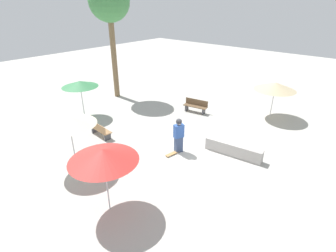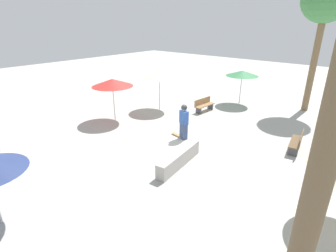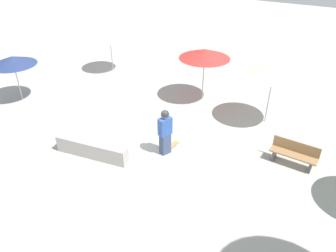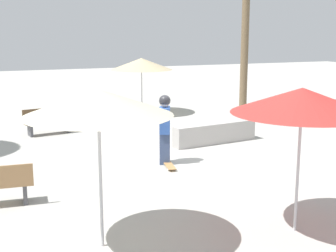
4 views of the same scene
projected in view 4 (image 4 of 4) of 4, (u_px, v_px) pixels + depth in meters
name	position (u px, v px, depth m)	size (l,w,h in m)	color
ground_plane	(192.00, 156.00, 12.82)	(60.00, 60.00, 0.00)	#B2AFA8
skater_main	(165.00, 127.00, 11.92)	(0.54, 0.42, 1.78)	#38476B
skateboard	(169.00, 165.00, 11.72)	(0.82, 0.33, 0.07)	#B7844C
concrete_ledge	(215.00, 133.00, 14.18)	(0.77, 2.80, 0.62)	#A8A39E
bench_far	(48.00, 121.00, 15.46)	(0.70, 1.65, 0.85)	#47474C
shade_umbrella_tan	(141.00, 64.00, 18.87)	(2.50, 2.50, 2.27)	#B7B7BC
shade_umbrella_red	(302.00, 101.00, 7.61)	(2.33, 2.33, 2.48)	#B7B7BC
shade_umbrella_cream	(98.00, 102.00, 7.02)	(2.28, 2.28, 2.53)	#B7B7BC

